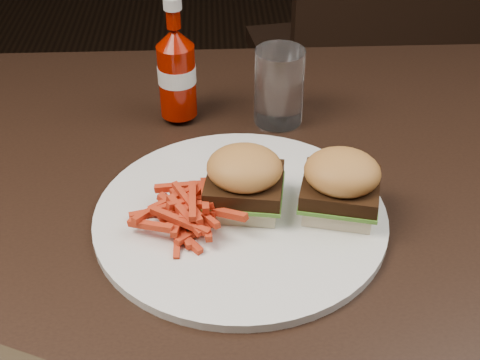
{
  "coord_description": "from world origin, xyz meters",
  "views": [
    {
      "loc": [
        0.05,
        -0.64,
        1.25
      ],
      "look_at": [
        0.08,
        -0.04,
        0.8
      ],
      "focal_mm": 50.0,
      "sensor_mm": 36.0,
      "label": 1
    }
  ],
  "objects_px": {
    "dining_table": "(175,208)",
    "plate": "(240,217)",
    "chair_far": "(350,63)",
    "tumbler": "(279,86)",
    "ketchup_bottle": "(177,81)"
  },
  "relations": [
    {
      "from": "dining_table",
      "to": "plate",
      "type": "relative_size",
      "value": 3.57
    },
    {
      "from": "chair_far",
      "to": "tumbler",
      "type": "relative_size",
      "value": 4.47
    },
    {
      "from": "ketchup_bottle",
      "to": "dining_table",
      "type": "bearing_deg",
      "value": -90.38
    },
    {
      "from": "chair_far",
      "to": "ketchup_bottle",
      "type": "relative_size",
      "value": 4.63
    },
    {
      "from": "chair_far",
      "to": "ketchup_bottle",
      "type": "xyz_separation_m",
      "value": [
        -0.42,
        -0.79,
        0.38
      ]
    },
    {
      "from": "dining_table",
      "to": "chair_far",
      "type": "relative_size",
      "value": 2.52
    },
    {
      "from": "plate",
      "to": "tumbler",
      "type": "xyz_separation_m",
      "value": [
        0.06,
        0.22,
        0.05
      ]
    },
    {
      "from": "dining_table",
      "to": "ketchup_bottle",
      "type": "height_order",
      "value": "ketchup_bottle"
    },
    {
      "from": "chair_far",
      "to": "dining_table",
      "type": "bearing_deg",
      "value": 57.97
    },
    {
      "from": "ketchup_bottle",
      "to": "plate",
      "type": "bearing_deg",
      "value": -71.47
    },
    {
      "from": "dining_table",
      "to": "chair_far",
      "type": "distance_m",
      "value": 1.1
    },
    {
      "from": "chair_far",
      "to": "tumbler",
      "type": "xyz_separation_m",
      "value": [
        -0.28,
        -0.8,
        0.38
      ]
    },
    {
      "from": "plate",
      "to": "tumbler",
      "type": "relative_size",
      "value": 3.15
    },
    {
      "from": "plate",
      "to": "ketchup_bottle",
      "type": "xyz_separation_m",
      "value": [
        -0.08,
        0.23,
        0.06
      ]
    },
    {
      "from": "chair_far",
      "to": "plate",
      "type": "height_order",
      "value": "plate"
    }
  ]
}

